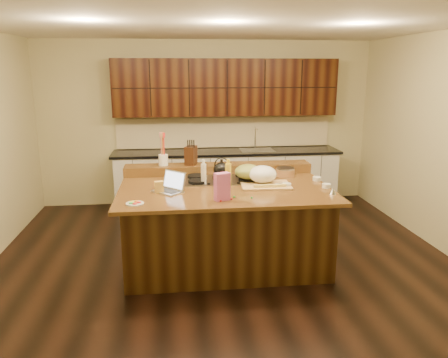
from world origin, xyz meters
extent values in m
cube|color=black|center=(0.00, 0.00, -0.01)|extent=(5.50, 5.00, 0.01)
cube|color=silver|center=(0.00, 0.00, 2.71)|extent=(5.50, 5.00, 0.01)
cube|color=tan|center=(0.00, 2.50, 1.35)|extent=(5.50, 0.01, 2.70)
cube|color=tan|center=(0.00, -2.50, 1.35)|extent=(5.50, 0.01, 2.70)
cube|color=black|center=(0.00, 0.00, 0.44)|extent=(2.22, 1.42, 0.88)
cube|color=black|center=(0.00, 0.00, 0.90)|extent=(2.40, 1.60, 0.04)
cube|color=black|center=(0.00, 0.70, 0.98)|extent=(2.40, 0.30, 0.12)
cube|color=gray|center=(0.00, 0.30, 0.93)|extent=(0.92, 0.52, 0.02)
cylinder|color=black|center=(-0.30, 0.43, 0.95)|extent=(0.22, 0.22, 0.03)
cylinder|color=black|center=(0.30, 0.43, 0.95)|extent=(0.22, 0.22, 0.03)
cylinder|color=black|center=(-0.30, 0.17, 0.95)|extent=(0.22, 0.22, 0.03)
cylinder|color=black|center=(0.30, 0.17, 0.95)|extent=(0.22, 0.22, 0.03)
cylinder|color=black|center=(0.00, 0.30, 0.95)|extent=(0.22, 0.22, 0.03)
cube|color=silver|center=(0.30, 2.17, 0.45)|extent=(3.60, 0.62, 0.90)
cube|color=black|center=(0.30, 2.17, 0.92)|extent=(3.70, 0.66, 0.04)
cube|color=gray|center=(0.80, 2.17, 0.94)|extent=(0.55, 0.42, 0.01)
cylinder|color=gray|center=(0.80, 2.35, 1.12)|extent=(0.02, 0.02, 0.36)
cube|color=black|center=(0.30, 2.32, 1.95)|extent=(3.60, 0.34, 0.90)
cube|color=tan|center=(0.30, 2.48, 1.20)|extent=(3.60, 0.03, 0.50)
ellipsoid|color=black|center=(0.00, 0.30, 1.05)|extent=(0.24, 0.24, 0.18)
ellipsoid|color=olive|center=(0.30, 0.17, 1.05)|extent=(0.32, 0.32, 0.17)
cube|color=#B7B7BC|center=(-0.65, -0.15, 0.93)|extent=(0.37, 0.37, 0.01)
cube|color=black|center=(-0.65, -0.15, 0.94)|extent=(0.28, 0.28, 0.00)
cube|color=#B7B7BC|center=(-0.57, -0.07, 1.04)|extent=(0.27, 0.27, 0.20)
cube|color=silver|center=(-0.58, -0.07, 1.04)|extent=(0.23, 0.24, 0.17)
cylinder|color=yellow|center=(0.04, 0.00, 1.06)|extent=(0.09, 0.09, 0.27)
cylinder|color=silver|center=(-0.23, 0.12, 1.04)|extent=(0.08, 0.08, 0.25)
cube|color=tan|center=(0.47, -0.04, 0.93)|extent=(0.58, 0.44, 0.03)
ellipsoid|color=white|center=(0.45, 0.04, 1.05)|extent=(0.33, 0.33, 0.20)
cube|color=#EDD872|center=(0.37, -0.17, 0.96)|extent=(0.12, 0.03, 0.03)
cube|color=#EDD872|center=(0.49, -0.17, 0.96)|extent=(0.12, 0.03, 0.03)
cube|color=#EDD872|center=(0.62, -0.17, 0.96)|extent=(0.12, 0.03, 0.03)
cylinder|color=gray|center=(0.60, -0.06, 0.95)|extent=(0.22, 0.09, 0.01)
cylinder|color=white|center=(1.15, -0.17, 0.94)|extent=(0.12, 0.12, 0.04)
cylinder|color=white|center=(0.71, -0.10, 0.94)|extent=(0.12, 0.12, 0.04)
cylinder|color=white|center=(1.15, 0.16, 0.94)|extent=(0.13, 0.13, 0.04)
cylinder|color=#996B3F|center=(0.83, 0.43, 0.97)|extent=(0.27, 0.27, 0.09)
cone|color=silver|center=(1.13, -0.44, 0.96)|extent=(0.11, 0.11, 0.07)
cube|color=#BB5895|center=(-0.09, -0.52, 1.06)|extent=(0.17, 0.13, 0.29)
cylinder|color=white|center=(-0.97, -0.55, 0.93)|extent=(0.22, 0.22, 0.01)
cube|color=gold|center=(-0.74, -0.17, 0.99)|extent=(0.11, 0.08, 0.13)
cylinder|color=white|center=(-0.70, 0.70, 1.11)|extent=(0.14, 0.14, 0.14)
cube|color=black|center=(-0.35, 0.70, 1.16)|extent=(0.18, 0.22, 0.24)
ellipsoid|color=red|center=(-0.11, -0.58, 0.93)|extent=(0.02, 0.02, 0.02)
ellipsoid|color=#198C26|center=(-0.13, -0.43, 0.93)|extent=(0.02, 0.02, 0.02)
ellipsoid|color=red|center=(-0.11, -0.42, 0.93)|extent=(0.02, 0.02, 0.02)
ellipsoid|color=#198C26|center=(-0.14, -0.49, 0.93)|extent=(0.02, 0.02, 0.02)
ellipsoid|color=red|center=(-0.16, -0.47, 0.93)|extent=(0.02, 0.02, 0.02)
ellipsoid|color=#198C26|center=(-0.06, -0.48, 0.93)|extent=(0.02, 0.02, 0.02)
ellipsoid|color=red|center=(-0.12, -0.44, 0.93)|extent=(0.02, 0.02, 0.02)
ellipsoid|color=#198C26|center=(0.05, -0.45, 0.93)|extent=(0.02, 0.02, 0.02)
ellipsoid|color=red|center=(-0.12, -0.50, 0.93)|extent=(0.02, 0.02, 0.02)
ellipsoid|color=#198C26|center=(0.23, -0.50, 0.93)|extent=(0.02, 0.02, 0.02)
ellipsoid|color=red|center=(0.01, -0.52, 0.93)|extent=(0.02, 0.02, 0.02)
camera|label=1|loc=(-0.58, -4.81, 2.23)|focal=35.00mm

